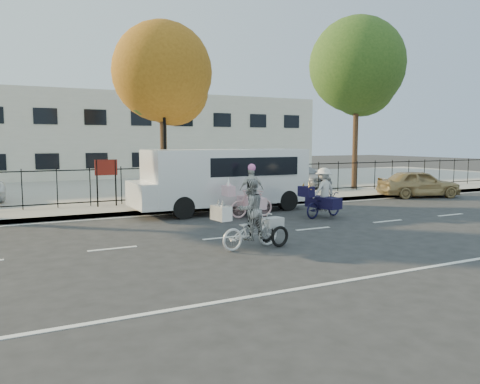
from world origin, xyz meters
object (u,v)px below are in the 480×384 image
unicorn_bike (251,198)px  lot_car_d (303,176)px  bull_bike (323,198)px  white_van (223,177)px  zebra_trike (251,222)px  lamppost (164,130)px  gold_sedan (419,184)px

unicorn_bike → lot_car_d: (7.01, 7.15, 0.06)m
bull_bike → white_van: white_van is taller
white_van → lot_car_d: white_van is taller
lot_car_d → bull_bike: bearing=-124.6°
bull_bike → white_van: 3.86m
zebra_trike → lot_car_d: 14.58m
lamppost → unicorn_bike: lamppost is taller
gold_sedan → unicorn_bike: bearing=117.7°
zebra_trike → lot_car_d: size_ratio=0.57×
zebra_trike → bull_bike: 5.41m
zebra_trike → gold_sedan: zebra_trike is taller
lamppost → white_van: bearing=-56.1°
bull_bike → lamppost: bearing=26.1°
lamppost → unicorn_bike: size_ratio=2.31×
lot_car_d → white_van: bearing=-148.1°
zebra_trike → unicorn_bike: bearing=-36.8°
lamppost → lot_car_d: 9.61m
zebra_trike → white_van: white_van is taller
bull_bike → lot_car_d: bearing=-41.9°
unicorn_bike → lot_car_d: unicorn_bike is taller
lamppost → gold_sedan: size_ratio=1.14×
lamppost → white_van: 3.31m
zebra_trike → gold_sedan: bearing=-73.0°
lot_car_d → gold_sedan: bearing=-65.8°
lamppost → zebra_trike: bearing=-92.8°
zebra_trike → bull_bike: size_ratio=1.06×
zebra_trike → white_van: size_ratio=0.31×
unicorn_bike → bull_bike: size_ratio=0.98×
zebra_trike → white_van: (1.95, 5.94, 0.63)m
bull_bike → gold_sedan: size_ratio=0.50×
lamppost → white_van: lamppost is taller
gold_sedan → lamppost: bearing=96.5°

